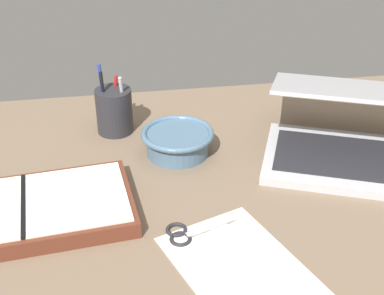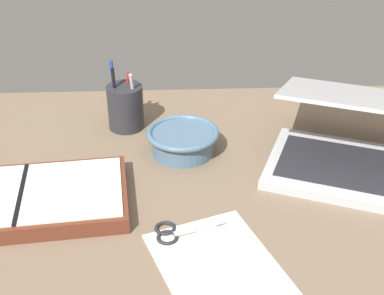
{
  "view_description": "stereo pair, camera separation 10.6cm",
  "coord_description": "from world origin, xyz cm",
  "px_view_note": "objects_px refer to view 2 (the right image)",
  "views": [
    {
      "loc": [
        -17.24,
        -83.48,
        63.1
      ],
      "look_at": [
        -2.44,
        6.73,
        9.0
      ],
      "focal_mm": 50.0,
      "sensor_mm": 36.0,
      "label": 1
    },
    {
      "loc": [
        -6.69,
        -84.58,
        63.1
      ],
      "look_at": [
        -2.44,
        6.73,
        9.0
      ],
      "focal_mm": 50.0,
      "sensor_mm": 36.0,
      "label": 2
    }
  ],
  "objects_px": {
    "laptop": "(361,145)",
    "pen_cup": "(125,107)",
    "bowl": "(183,140)",
    "planner": "(22,200)",
    "scissors": "(175,232)"
  },
  "relations": [
    {
      "from": "laptop",
      "to": "pen_cup",
      "type": "xyz_separation_m",
      "value": [
        -0.5,
        0.2,
        0.0
      ]
    },
    {
      "from": "bowl",
      "to": "planner",
      "type": "xyz_separation_m",
      "value": [
        -0.31,
        -0.19,
        -0.01
      ]
    },
    {
      "from": "laptop",
      "to": "bowl",
      "type": "distance_m",
      "value": 0.38
    },
    {
      "from": "bowl",
      "to": "planner",
      "type": "distance_m",
      "value": 0.36
    },
    {
      "from": "planner",
      "to": "scissors",
      "type": "xyz_separation_m",
      "value": [
        0.28,
        -0.09,
        -0.01
      ]
    },
    {
      "from": "bowl",
      "to": "planner",
      "type": "height_order",
      "value": "bowl"
    },
    {
      "from": "pen_cup",
      "to": "scissors",
      "type": "distance_m",
      "value": 0.42
    },
    {
      "from": "bowl",
      "to": "pen_cup",
      "type": "relative_size",
      "value": 0.94
    },
    {
      "from": "pen_cup",
      "to": "planner",
      "type": "height_order",
      "value": "pen_cup"
    },
    {
      "from": "laptop",
      "to": "scissors",
      "type": "xyz_separation_m",
      "value": [
        -0.39,
        -0.2,
        -0.05
      ]
    },
    {
      "from": "laptop",
      "to": "scissors",
      "type": "relative_size",
      "value": 3.48
    },
    {
      "from": "laptop",
      "to": "scissors",
      "type": "distance_m",
      "value": 0.44
    },
    {
      "from": "bowl",
      "to": "pen_cup",
      "type": "distance_m",
      "value": 0.18
    },
    {
      "from": "bowl",
      "to": "planner",
      "type": "bearing_deg",
      "value": -148.68
    },
    {
      "from": "laptop",
      "to": "bowl",
      "type": "xyz_separation_m",
      "value": [
        -0.37,
        0.08,
        -0.02
      ]
    }
  ]
}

